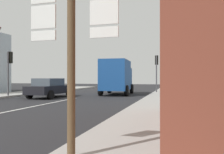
% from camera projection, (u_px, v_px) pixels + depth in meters
% --- Properties ---
extents(ground_plane, '(80.00, 80.00, 0.00)m').
position_uv_depth(ground_plane, '(63.00, 101.00, 15.03)').
color(ground_plane, '#232326').
extents(sidewalk_right, '(3.05, 44.00, 0.14)m').
position_uv_depth(sidewalk_right, '(162.00, 107.00, 11.30)').
color(sidewalk_right, '#9E9B96').
rests_on(sidewalk_right, ground).
extents(lane_centre_stripe, '(0.16, 12.00, 0.01)m').
position_uv_depth(lane_centre_stripe, '(23.00, 108.00, 11.18)').
color(lane_centre_stripe, silver).
rests_on(lane_centre_stripe, ground).
extents(sedan_far, '(2.05, 4.24, 1.47)m').
position_uv_depth(sedan_far, '(50.00, 88.00, 17.43)').
color(sedan_far, black).
rests_on(sedan_far, ground).
extents(delivery_truck, '(2.76, 5.13, 3.05)m').
position_uv_depth(delivery_truck, '(117.00, 76.00, 20.45)').
color(delivery_truck, '#19478C').
rests_on(delivery_truck, ground).
extents(route_sign_post, '(1.66, 0.14, 3.20)m').
position_uv_depth(route_sign_post, '(72.00, 55.00, 3.96)').
color(route_sign_post, brown).
rests_on(route_sign_post, ground).
extents(traffic_light_near_left, '(0.30, 0.49, 3.55)m').
position_uv_depth(traffic_light_near_left, '(9.00, 63.00, 17.80)').
color(traffic_light_near_left, '#47474C').
rests_on(traffic_light_near_left, ground).
extents(traffic_light_far_right, '(0.30, 0.49, 3.69)m').
position_uv_depth(traffic_light_far_right, '(157.00, 65.00, 22.25)').
color(traffic_light_far_right, '#47474C').
rests_on(traffic_light_far_right, ground).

